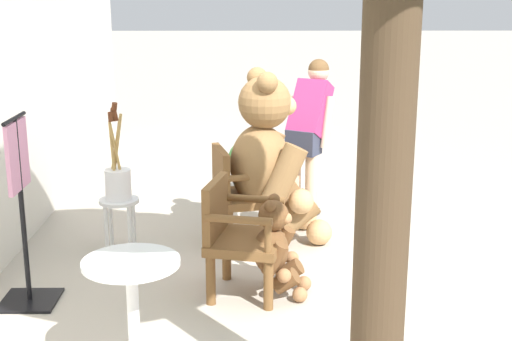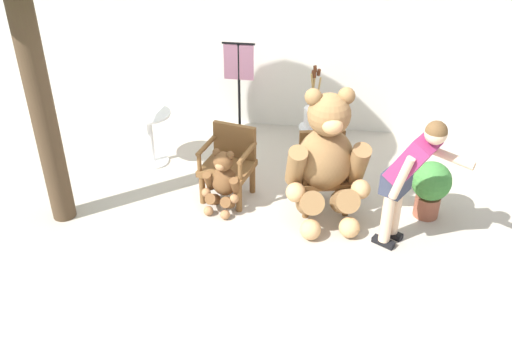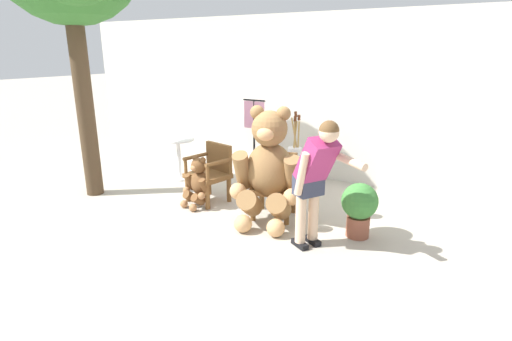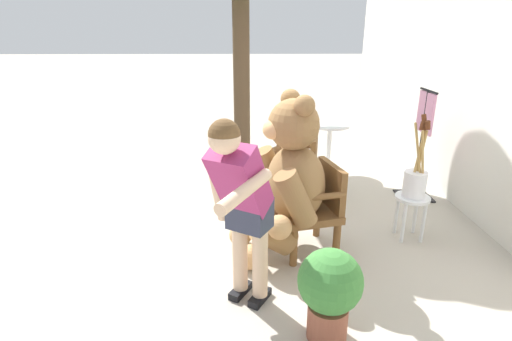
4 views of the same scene
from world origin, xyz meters
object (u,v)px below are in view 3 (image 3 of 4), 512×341
object	(u,v)px
wooden_chair_left	(211,171)
potted_plant	(359,206)
teddy_bear_small	(198,182)
white_stool	(294,170)
brush_bucket	(295,152)
round_side_table	(179,154)
wooden_chair_right	(275,183)
clothing_display_stand	(254,135)
teddy_bear_large	(268,168)
person_visitor	(315,174)

from	to	relation	value
wooden_chair_left	potted_plant	xyz separation A→B (m)	(2.28, -0.08, -0.07)
wooden_chair_left	teddy_bear_small	world-z (taller)	wooden_chair_left
teddy_bear_small	white_stool	bearing A→B (deg)	55.11
brush_bucket	potted_plant	size ratio (longest dim) A/B	1.23
white_stool	round_side_table	xyz separation A→B (m)	(-2.03, -0.44, 0.09)
wooden_chair_right	round_side_table	distance (m)	2.31
teddy_bear_small	clothing_display_stand	world-z (taller)	clothing_display_stand
teddy_bear_large	round_side_table	size ratio (longest dim) A/B	2.13
wooden_chair_right	teddy_bear_small	size ratio (longest dim) A/B	1.15
brush_bucket	teddy_bear_small	bearing A→B (deg)	-124.87
wooden_chair_left	clothing_display_stand	xyz separation A→B (m)	(-0.15, 1.51, 0.26)
person_visitor	brush_bucket	world-z (taller)	person_visitor
round_side_table	clothing_display_stand	bearing A→B (deg)	42.84
brush_bucket	round_side_table	size ratio (longest dim) A/B	1.16
teddy_bear_large	white_stool	size ratio (longest dim) A/B	3.34
wooden_chair_right	teddy_bear_small	distance (m)	1.15
teddy_bear_small	person_visitor	distance (m)	2.06
wooden_chair_left	person_visitor	size ratio (longest dim) A/B	0.57
wooden_chair_right	round_side_table	size ratio (longest dim) A/B	1.19
potted_plant	white_stool	bearing A→B (deg)	141.45
wooden_chair_right	clothing_display_stand	size ratio (longest dim) A/B	0.63
teddy_bear_large	teddy_bear_small	bearing A→B (deg)	-179.04
teddy_bear_large	person_visitor	size ratio (longest dim) A/B	1.01
wooden_chair_left	potted_plant	bearing A→B (deg)	-1.98
wooden_chair_right	teddy_bear_small	bearing A→B (deg)	-165.87
teddy_bear_small	brush_bucket	size ratio (longest dim) A/B	0.90
teddy_bear_large	clothing_display_stand	xyz separation A→B (m)	(-1.27, 1.77, -0.03)
teddy_bear_small	round_side_table	world-z (taller)	teddy_bear_small
brush_bucket	teddy_bear_large	bearing A→B (deg)	-79.85
wooden_chair_right	white_stool	world-z (taller)	wooden_chair_right
teddy_bear_small	clothing_display_stand	bearing A→B (deg)	93.99
white_stool	clothing_display_stand	distance (m)	1.20
teddy_bear_small	person_visitor	world-z (taller)	person_visitor
person_visitor	potted_plant	world-z (taller)	person_visitor
teddy_bear_large	white_stool	xyz separation A→B (m)	(-0.23, 1.29, -0.40)
white_stool	potted_plant	size ratio (longest dim) A/B	0.68
person_visitor	round_side_table	world-z (taller)	person_visitor
round_side_table	wooden_chair_left	bearing A→B (deg)	-27.26
person_visitor	round_side_table	xyz separation A→B (m)	(-3.07, 1.26, -0.46)
teddy_bear_large	wooden_chair_left	bearing A→B (deg)	166.92
potted_plant	teddy_bear_large	bearing A→B (deg)	-171.07
teddy_bear_small	round_side_table	xyz separation A→B (m)	(-1.12, 0.87, 0.08)
wooden_chair_left	round_side_table	bearing A→B (deg)	152.74
person_visitor	brush_bucket	size ratio (longest dim) A/B	1.82
wooden_chair_left	wooden_chair_right	distance (m)	1.09
clothing_display_stand	potted_plant	bearing A→B (deg)	-33.23
wooden_chair_left	teddy_bear_small	xyz separation A→B (m)	(-0.02, -0.28, -0.09)
teddy_bear_large	round_side_table	world-z (taller)	teddy_bear_large
wooden_chair_right	clothing_display_stand	distance (m)	1.97
person_visitor	wooden_chair_right	bearing A→B (deg)	141.60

